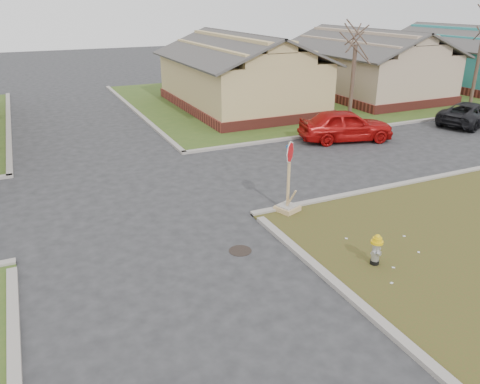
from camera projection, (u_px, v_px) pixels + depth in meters
name	position (u px, v px, depth m)	size (l,w,h in m)	color
ground	(159.00, 260.00, 12.64)	(120.00, 120.00, 0.00)	#262629
verge_far_right	(371.00, 89.00, 36.27)	(37.00, 19.00, 0.05)	#344F1C
curbs	(121.00, 195.00, 16.83)	(80.00, 40.00, 0.12)	gray
manhole	(240.00, 251.00, 13.07)	(0.64, 0.64, 0.01)	black
side_house_yellow	(239.00, 73.00, 29.52)	(7.60, 11.60, 4.70)	maroon
side_house_tan	(366.00, 64.00, 33.41)	(7.60, 11.60, 4.70)	maroon
side_house_teal	(466.00, 57.00, 37.30)	(7.60, 11.60, 4.70)	maroon
tree_mid_right	(352.00, 84.00, 25.81)	(0.22, 0.22, 4.20)	#48332A
tree_far_right	(477.00, 68.00, 29.84)	(0.22, 0.22, 4.76)	#48332A
fire_hydrant	(376.00, 248.00, 12.16)	(0.32, 0.32, 0.87)	black
stop_sign	(288.00, 196.00, 15.25)	(0.68, 0.66, 2.39)	tan
red_sedan	(346.00, 125.00, 22.94)	(1.84, 4.56, 1.55)	#A50C0B
dark_pickup	(470.00, 113.00, 25.95)	(2.08, 4.51, 1.25)	black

